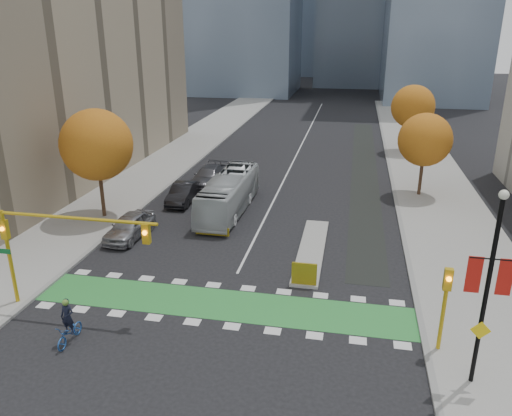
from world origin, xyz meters
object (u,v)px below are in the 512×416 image
at_px(tree_east_near, 425,140).
at_px(banner_lamppost, 488,283).
at_px(tree_east_far, 413,107).
at_px(parked_car_a, 129,226).
at_px(traffic_signal_east, 445,297).
at_px(tree_west, 97,145).
at_px(cyclist, 69,328).
at_px(hazard_board, 304,274).
at_px(parked_car_b, 183,193).
at_px(bus, 229,193).
at_px(parked_car_c, 209,176).
at_px(traffic_signal_west, 52,237).

height_order(tree_east_near, banner_lamppost, banner_lamppost).
bearing_deg(tree_east_far, parked_car_a, -125.63).
bearing_deg(traffic_signal_east, parked_car_a, 153.85).
relative_size(tree_west, cyclist, 3.69).
relative_size(tree_east_near, tree_east_far, 0.92).
bearing_deg(hazard_board, parked_car_b, 132.57).
relative_size(hazard_board, bus, 0.13).
bearing_deg(parked_car_a, tree_west, 141.72).
distance_m(tree_east_near, bus, 16.86).
height_order(banner_lamppost, bus, banner_lamppost).
bearing_deg(parked_car_b, parked_car_a, -100.80).
relative_size(tree_east_near, parked_car_c, 1.23).
xyz_separation_m(banner_lamppost, parked_car_a, (-19.94, 11.29, -3.78)).
xyz_separation_m(tree_west, banner_lamppost, (23.50, -14.50, -1.01)).
bearing_deg(cyclist, parked_car_c, 92.45).
height_order(hazard_board, cyclist, cyclist).
distance_m(tree_east_far, cyclist, 45.25).
height_order(hazard_board, parked_car_b, parked_car_b).
xyz_separation_m(bus, parked_car_c, (-3.50, 6.36, -0.65)).
xyz_separation_m(cyclist, bus, (2.96, 18.16, 0.75)).
relative_size(tree_west, traffic_signal_west, 0.96).
relative_size(traffic_signal_east, parked_car_a, 0.84).
relative_size(tree_east_far, traffic_signal_west, 0.90).
xyz_separation_m(tree_east_near, traffic_signal_east, (-1.50, -22.51, -2.13)).
xyz_separation_m(tree_east_far, traffic_signal_east, (-2.00, -38.51, -2.51)).
bearing_deg(tree_east_far, hazard_board, -104.12).
height_order(cyclist, parked_car_a, cyclist).
height_order(tree_west, parked_car_b, tree_west).
distance_m(parked_car_b, parked_car_c, 5.06).
bearing_deg(tree_west, tree_east_near, 22.62).
relative_size(tree_west, bus, 0.77).
bearing_deg(tree_east_near, tree_east_far, 88.21).
bearing_deg(banner_lamppost, tree_east_near, 88.83).
bearing_deg(parked_car_b, traffic_signal_west, -94.31).
bearing_deg(bus, traffic_signal_east, -48.13).
xyz_separation_m(traffic_signal_west, parked_car_a, (-0.51, 9.30, -3.20)).
bearing_deg(bus, tree_east_near, 25.73).
xyz_separation_m(banner_lamppost, parked_car_b, (-18.76, 18.96, -3.82)).
bearing_deg(parked_car_c, tree_east_far, 45.07).
xyz_separation_m(bus, parked_car_a, (-5.44, -6.30, -0.65)).
xyz_separation_m(cyclist, parked_car_b, (-1.30, 19.52, 0.05)).
bearing_deg(parked_car_a, cyclist, -74.46).
distance_m(tree_east_near, traffic_signal_east, 22.66).
distance_m(hazard_board, tree_east_near, 19.93).
bearing_deg(parked_car_a, traffic_signal_east, -22.42).
xyz_separation_m(hazard_board, tree_west, (-16.00, 7.80, 4.82)).
relative_size(hazard_board, traffic_signal_east, 0.34).
relative_size(cyclist, parked_car_b, 0.46).
xyz_separation_m(tree_east_far, parked_car_c, (-19.00, -16.55, -4.40)).
bearing_deg(traffic_signal_west, cyclist, -52.38).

